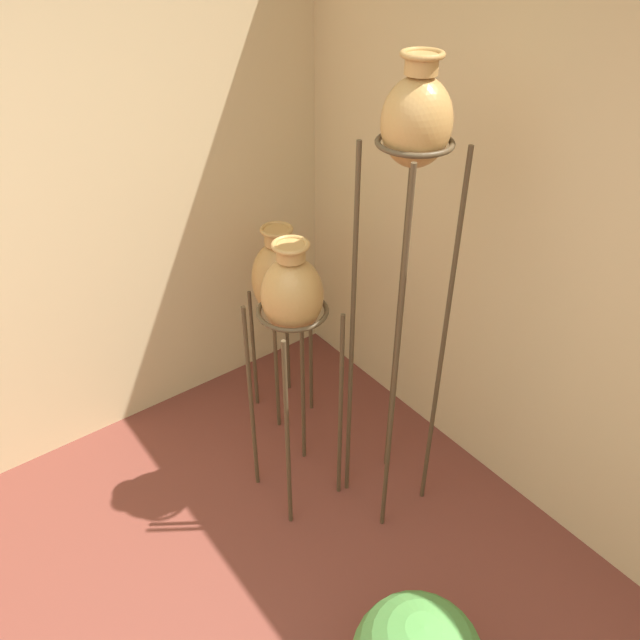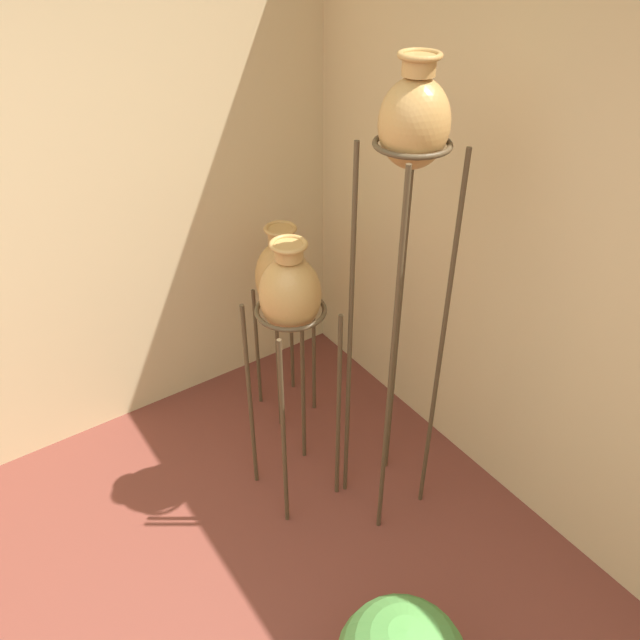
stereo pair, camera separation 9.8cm
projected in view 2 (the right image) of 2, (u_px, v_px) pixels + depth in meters
vase_stand_tall at (411, 156)px, 2.13m from camera, size 0.29×0.29×2.08m
vase_stand_medium at (290, 302)px, 2.54m from camera, size 0.31×0.31×1.39m
vase_stand_short at (282, 279)px, 3.18m from camera, size 0.28×0.28×1.15m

